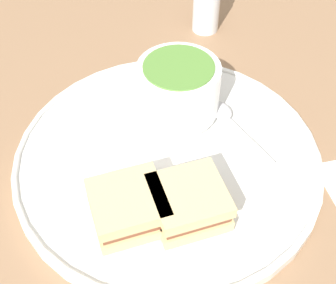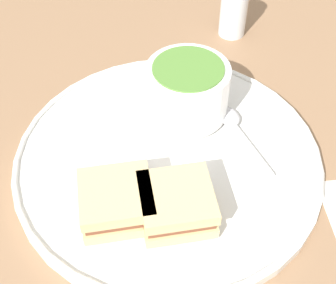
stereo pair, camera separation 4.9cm
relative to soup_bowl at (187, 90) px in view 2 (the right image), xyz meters
The scene contains 7 objects.
ground_plane 0.09m from the soup_bowl, ahead, with size 2.40×2.40×0.00m, color #8E6B4C.
plate 0.08m from the soup_bowl, ahead, with size 0.33×0.33×0.02m.
soup_bowl is the anchor object (origin of this frame).
spoon 0.06m from the soup_bowl, 75.82° to the left, with size 0.10×0.07×0.01m.
sandwich_half_near 0.16m from the soup_bowl, 17.89° to the right, with size 0.08×0.09×0.03m.
sandwich_half_far 0.15m from the soup_bowl, ahead, with size 0.08×0.09×0.03m.
salt_shaker 0.20m from the soup_bowl, 167.28° to the left, with size 0.04×0.04×0.08m.
Camera 2 is at (0.33, 0.05, 0.40)m, focal length 50.00 mm.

